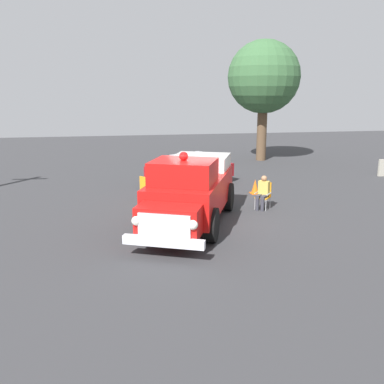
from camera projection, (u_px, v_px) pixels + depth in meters
name	position (u px, v px, depth m)	size (l,w,h in m)	color
ground_plane	(206.00, 221.00, 14.40)	(60.00, 60.00, 0.00)	#333335
vintage_fire_truck	(190.00, 190.00, 13.81)	(4.40, 6.32, 2.59)	black
classic_hot_rod	(190.00, 170.00, 19.73)	(4.67, 3.91, 1.46)	black
lawn_chair_near_truck	(264.00, 193.00, 15.86)	(0.69, 0.69, 1.02)	#B7BABF
lawn_chair_by_car	(146.00, 187.00, 16.98)	(0.69, 0.69, 1.02)	#B7BABF
lawn_chair_spare	(171.00, 188.00, 16.79)	(0.69, 0.69, 1.02)	#B7BABF
spectator_seated	(263.00, 191.00, 15.73)	(0.63, 0.65, 1.29)	#383842
oak_tree_right	(264.00, 78.00, 26.11)	(4.55, 4.55, 7.56)	brown
traffic_cone	(255.00, 187.00, 18.24)	(0.40, 0.40, 0.64)	orange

